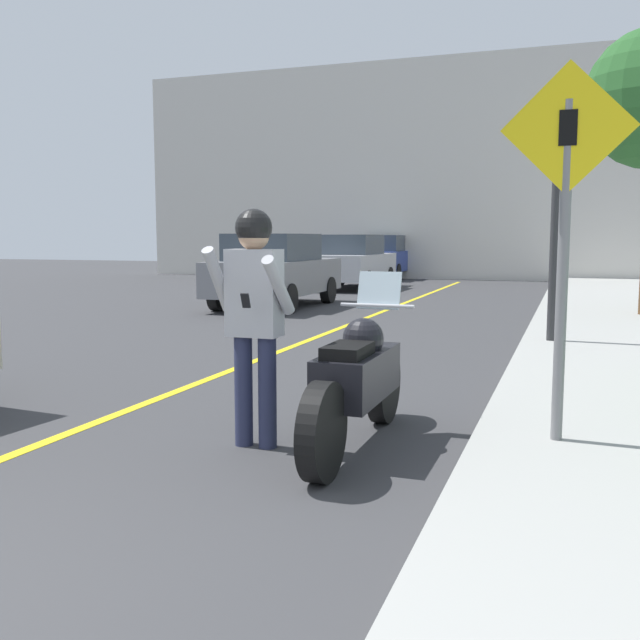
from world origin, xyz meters
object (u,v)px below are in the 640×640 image
at_px(parked_car_blue, 383,257).
at_px(parked_car_grey, 275,270).
at_px(person_biker, 254,301).
at_px(parked_car_silver, 352,261).
at_px(motorcycle, 358,381).
at_px(traffic_light, 557,165).
at_px(crossing_sign, 565,217).

bearing_deg(parked_car_blue, parked_car_grey, -87.61).
height_order(person_biker, parked_car_silver, person_biker).
bearing_deg(motorcycle, parked_car_grey, 116.39).
bearing_deg(parked_car_silver, traffic_light, -59.95).
bearing_deg(crossing_sign, parked_car_blue, 107.68).
height_order(motorcycle, person_biker, person_biker).
bearing_deg(person_biker, crossing_sign, 10.50).
relative_size(person_biker, parked_car_grey, 0.43).
xyz_separation_m(person_biker, parked_car_grey, (-4.21, 10.23, -0.27)).
bearing_deg(parked_car_blue, person_biker, -77.95).
distance_m(motorcycle, person_biker, 0.99).
bearing_deg(crossing_sign, parked_car_silver, 111.96).
bearing_deg(traffic_light, parked_car_blue, 112.16).
xyz_separation_m(motorcycle, parked_car_blue, (-5.44, 21.77, 0.34)).
xyz_separation_m(parked_car_grey, parked_car_silver, (-0.05, 6.16, 0.00)).
xyz_separation_m(person_biker, crossing_sign, (2.19, 0.41, 0.62)).
xyz_separation_m(parked_car_silver, parked_car_blue, (-0.44, 5.63, 0.00)).
distance_m(person_biker, parked_car_blue, 22.51).
height_order(person_biker, traffic_light, traffic_light).
bearing_deg(parked_car_grey, person_biker, -67.64).
distance_m(person_biker, parked_car_silver, 16.93).
height_order(parked_car_grey, parked_car_silver, same).
xyz_separation_m(motorcycle, crossing_sign, (1.44, 0.16, 1.23)).
relative_size(crossing_sign, parked_car_grey, 0.63).
xyz_separation_m(traffic_light, parked_car_grey, (-6.20, 4.64, -1.74)).
height_order(motorcycle, parked_car_blue, parked_car_blue).
height_order(traffic_light, parked_car_grey, traffic_light).
xyz_separation_m(crossing_sign, traffic_light, (-0.19, 5.18, 0.85)).
height_order(motorcycle, crossing_sign, crossing_sign).
bearing_deg(parked_car_grey, motorcycle, -63.61).
bearing_deg(person_biker, parked_car_blue, 102.05).
xyz_separation_m(traffic_light, parked_car_silver, (-6.25, 10.80, -1.74)).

